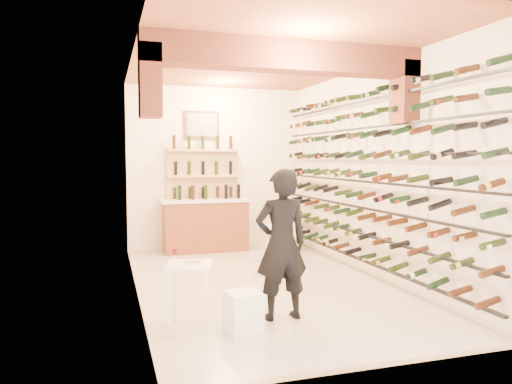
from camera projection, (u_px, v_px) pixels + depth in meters
ground at (262, 283)px, 7.02m from camera, size 6.00×6.00×0.00m
room_shell at (268, 125)px, 6.62m from camera, size 3.52×6.02×3.21m
wine_rack at (359, 175)px, 7.36m from camera, size 0.32×5.70×2.56m
back_counter at (206, 224)px, 9.42m from camera, size 1.70×0.62×1.29m
back_shelving at (203, 190)px, 9.61m from camera, size 1.40×0.31×2.73m
tasting_table at (189, 275)px, 5.17m from camera, size 0.58×0.58×0.83m
white_stool at (243, 312)px, 5.05m from camera, size 0.38×0.38×0.42m
person at (281, 244)px, 5.43m from camera, size 0.63×0.43×1.69m
chrome_barstool at (268, 245)px, 7.43m from camera, size 0.43×0.43×0.83m
crate_lower at (285, 244)px, 9.45m from camera, size 0.54×0.48×0.27m
crate_upper at (285, 229)px, 9.43m from camera, size 0.62×0.52×0.31m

